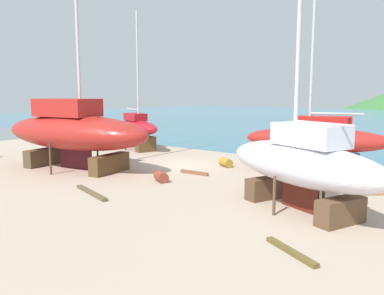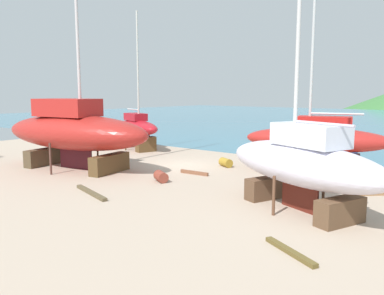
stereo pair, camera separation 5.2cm
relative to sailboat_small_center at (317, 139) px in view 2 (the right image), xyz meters
name	(u,v)px [view 2 (the right image)]	position (x,y,z in m)	size (l,w,h in m)	color
ground_plane	(127,178)	(-7.45, -8.35, -1.93)	(44.30, 44.30, 0.00)	tan
sea_water	(377,121)	(-7.45, 47.10, -1.93)	(141.03, 88.76, 0.01)	teal
sailboat_small_center	(317,139)	(0.00, 0.00, 0.00)	(8.67, 4.49, 13.17)	brown
sailboat_far_slipway	(74,131)	(-12.00, -8.43, 0.44)	(11.13, 5.42, 18.81)	brown
sailboat_large_starboard	(137,128)	(-15.01, -0.24, -0.14)	(6.64, 3.95, 11.05)	brown
sailboat_mid_port	(302,163)	(2.41, -8.05, 0.00)	(8.29, 5.27, 12.88)	brown
worker	(355,148)	(0.71, 5.43, -1.07)	(0.39, 0.50, 1.66)	#1C5091
barrel_tar_black	(161,177)	(-5.40, -7.79, -1.65)	(0.56, 0.56, 0.91)	brown
barrel_rust_far	(97,142)	(-18.55, -1.65, -1.50)	(0.57, 0.57, 0.85)	#5D2511
barrel_tipped_center	(226,162)	(-5.02, -2.15, -1.66)	(0.54, 0.54, 0.93)	olive
timber_long_fore	(194,173)	(-5.15, -5.24, -1.83)	(1.86, 0.13, 0.20)	brown
timber_plank_far	(373,194)	(4.16, -3.80, -1.84)	(1.62, 0.16, 0.17)	#8E6745
timber_short_cross	(290,251)	(3.91, -12.30, -1.86)	(2.20, 0.21, 0.13)	brown
timber_short_skew	(91,193)	(-6.21, -11.68, -1.86)	(3.15, 0.23, 0.15)	brown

